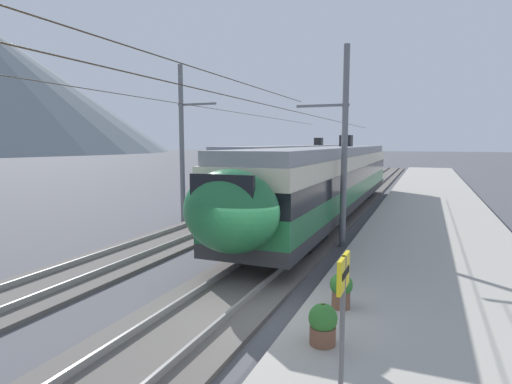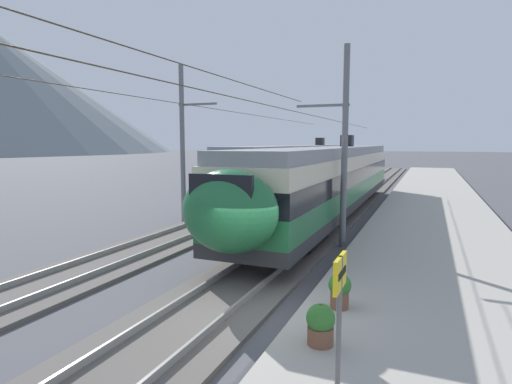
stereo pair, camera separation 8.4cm
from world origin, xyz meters
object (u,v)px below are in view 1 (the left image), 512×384
catenary_mast_mid (341,145)px  potted_plant_by_shelter (323,323)px  train_near_platform (331,177)px  platform_sign (343,294)px  train_far_track (304,164)px  potted_plant_platform_edge (341,289)px  catenary_mast_far_side (184,141)px

catenary_mast_mid → potted_plant_by_shelter: 9.53m
train_near_platform → platform_sign: bearing=-167.2°
train_far_track → potted_plant_platform_edge: size_ratio=39.24×
potted_plant_by_shelter → train_far_track: bearing=16.6°
platform_sign → potted_plant_platform_edge: (3.34, 0.64, -1.12)m
catenary_mast_far_side → potted_plant_by_shelter: bearing=-138.1°
catenary_mast_mid → catenary_mast_far_side: bearing=75.8°
train_far_track → platform_sign: 30.00m
train_far_track → potted_plant_by_shelter: 28.45m
catenary_mast_mid → platform_sign: size_ratio=17.72×
train_near_platform → catenary_mast_far_side: (-3.80, 6.75, 1.92)m
catenary_mast_far_side → platform_sign: catenary_mast_far_side is taller
platform_sign → potted_plant_by_shelter: platform_sign is taller
train_near_platform → platform_sign: size_ratio=12.20×
catenary_mast_mid → train_far_track: bearing=20.0°
potted_plant_platform_edge → platform_sign: bearing=-169.2°
train_near_platform → platform_sign: 16.64m
train_near_platform → catenary_mast_far_side: 7.98m
catenary_mast_mid → platform_sign: bearing=-168.8°
train_far_track → platform_sign: train_far_track is taller
catenary_mast_far_side → potted_plant_by_shelter: size_ratio=48.41×
platform_sign → potted_plant_platform_edge: bearing=10.8°
train_near_platform → potted_plant_by_shelter: (-14.76, -3.07, -1.51)m
catenary_mast_mid → potted_plant_by_shelter: size_ratio=48.41×
train_far_track → potted_plant_by_shelter: bearing=-163.4°
potted_plant_platform_edge → train_far_track: bearing=17.7°
train_far_track → catenary_mast_mid: size_ratio=0.84×
potted_plant_platform_edge → potted_plant_by_shelter: 1.88m
train_far_track → potted_plant_by_shelter: size_ratio=40.65×
train_near_platform → catenary_mast_mid: catenary_mast_mid is taller
train_near_platform → train_far_track: 13.45m
train_near_platform → potted_plant_platform_edge: size_ratio=32.18×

